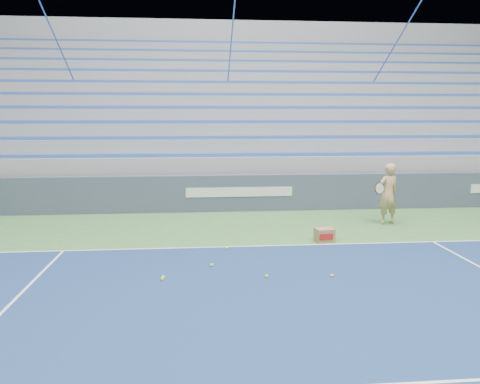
{
  "coord_description": "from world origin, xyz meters",
  "views": [
    {
      "loc": [
        -1.21,
        1.95,
        2.87
      ],
      "look_at": [
        -0.28,
        12.38,
        1.15
      ],
      "focal_mm": 35.0,
      "sensor_mm": 36.0,
      "label": 1
    }
  ],
  "objects": [
    {
      "name": "sponsor_barrier",
      "position": [
        0.0,
        15.88,
        0.55
      ],
      "size": [
        30.0,
        0.32,
        1.1
      ],
      "color": "#3E485F",
      "rests_on": "ground"
    },
    {
      "name": "bleachers",
      "position": [
        0.0,
        21.6,
        2.36
      ],
      "size": [
        31.0,
        9.15,
        7.3
      ],
      "color": "#96989E",
      "rests_on": "ground"
    },
    {
      "name": "tennis_player",
      "position": [
        3.78,
        13.77,
        0.82
      ],
      "size": [
        0.94,
        0.89,
        1.63
      ],
      "color": "tan",
      "rests_on": "ground"
    },
    {
      "name": "ball_box",
      "position": [
        1.65,
        12.16,
        0.15
      ],
      "size": [
        0.45,
        0.38,
        0.31
      ],
      "color": "#9B744B",
      "rests_on": "ground"
    },
    {
      "name": "tennis_ball_0",
      "position": [
        -1.87,
        9.87,
        0.03
      ],
      "size": [
        0.07,
        0.07,
        0.07
      ],
      "primitive_type": "sphere",
      "color": "#D1E92F",
      "rests_on": "ground"
    },
    {
      "name": "tennis_ball_1",
      "position": [
        -0.63,
        11.7,
        0.03
      ],
      "size": [
        0.07,
        0.07,
        0.07
      ],
      "primitive_type": "sphere",
      "color": "#D1E92F",
      "rests_on": "ground"
    },
    {
      "name": "tennis_ball_2",
      "position": [
        -0.03,
        9.85,
        0.03
      ],
      "size": [
        0.07,
        0.07,
        0.07
      ],
      "primitive_type": "sphere",
      "color": "#D1E92F",
      "rests_on": "ground"
    },
    {
      "name": "tennis_ball_3",
      "position": [
        1.14,
        9.78,
        0.03
      ],
      "size": [
        0.07,
        0.07,
        0.07
      ],
      "primitive_type": "sphere",
      "color": "#D1E92F",
      "rests_on": "ground"
    },
    {
      "name": "tennis_ball_4",
      "position": [
        -0.99,
        10.56,
        0.03
      ],
      "size": [
        0.07,
        0.07,
        0.07
      ],
      "primitive_type": "sphere",
      "color": "#D1E92F",
      "rests_on": "ground"
    },
    {
      "name": "tennis_ball_5",
      "position": [
        -1.86,
        9.97,
        0.03
      ],
      "size": [
        0.07,
        0.07,
        0.07
      ],
      "primitive_type": "sphere",
      "color": "#D1E92F",
      "rests_on": "ground"
    }
  ]
}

